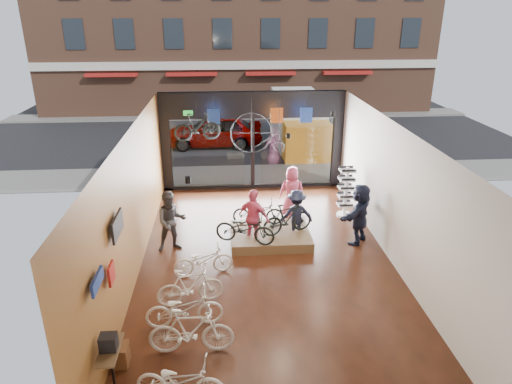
{
  "coord_description": "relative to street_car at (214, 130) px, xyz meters",
  "views": [
    {
      "loc": [
        -1.12,
        -10.99,
        6.62
      ],
      "look_at": [
        -0.21,
        1.4,
        1.63
      ],
      "focal_mm": 32.0,
      "sensor_mm": 36.0,
      "label": 1
    }
  ],
  "objects": [
    {
      "name": "sidewalk_far",
      "position": [
        1.58,
        7.0,
        -0.77
      ],
      "size": [
        30.0,
        2.0,
        0.12
      ],
      "primitive_type": "cube",
      "color": "slate",
      "rests_on": "ground"
    },
    {
      "name": "hung_bike",
      "position": [
        -0.42,
        -7.8,
        2.1
      ],
      "size": [
        1.64,
        0.79,
        0.95
      ],
      "primitive_type": "imported",
      "rotation": [
        0.0,
        0.0,
        1.8
      ],
      "color": "black",
      "rests_on": "ceiling"
    },
    {
      "name": "jersey_left",
      "position": [
        0.13,
        -6.8,
        2.22
      ],
      "size": [
        0.45,
        0.03,
        0.55
      ],
      "primitive_type": "cube",
      "color": "#1E3F99",
      "rests_on": "ceiling"
    },
    {
      "name": "jersey_right",
      "position": [
        3.48,
        -6.8,
        2.22
      ],
      "size": [
        0.45,
        0.03,
        0.55
      ],
      "primitive_type": "cube",
      "color": "#1E3F99",
      "rests_on": "ceiling"
    },
    {
      "name": "customer_2",
      "position": [
        1.29,
        -10.79,
        0.06
      ],
      "size": [
        1.09,
        0.96,
        1.76
      ],
      "primitive_type": "imported",
      "rotation": [
        0.0,
        0.0,
        2.51
      ],
      "color": "#CC4C72",
      "rests_on": "ground_plane"
    },
    {
      "name": "floor_bike_4",
      "position": [
        -0.17,
        -12.35,
        -0.41
      ],
      "size": [
        1.65,
        0.83,
        0.83
      ],
      "primitive_type": "imported",
      "rotation": [
        0.0,
        0.0,
        1.76
      ],
      "color": "beige",
      "rests_on": "ground_plane"
    },
    {
      "name": "exit_sign",
      "position": [
        -0.82,
        -6.12,
        2.22
      ],
      "size": [
        0.35,
        0.06,
        0.18
      ],
      "primitive_type": "cube",
      "color": "#198C26",
      "rests_on": "storefront"
    },
    {
      "name": "penny_farthing",
      "position": [
        1.77,
        -7.3,
        1.67
      ],
      "size": [
        1.87,
        0.06,
        1.5
      ],
      "primitive_type": null,
      "color": "black",
      "rests_on": "ceiling"
    },
    {
      "name": "floor_bike_2",
      "position": [
        -0.51,
        -14.49,
        -0.37
      ],
      "size": [
        1.76,
        0.73,
        0.9
      ],
      "primitive_type": "imported",
      "rotation": [
        0.0,
        0.0,
        1.65
      ],
      "color": "beige",
      "rests_on": "ground_plane"
    },
    {
      "name": "ground_plane",
      "position": [
        1.58,
        -12.0,
        -0.85
      ],
      "size": [
        7.0,
        12.0,
        0.04
      ],
      "primitive_type": "cube",
      "color": "black",
      "rests_on": "ground"
    },
    {
      "name": "display_platform",
      "position": [
        1.81,
        -10.59,
        -0.68
      ],
      "size": [
        2.4,
        1.8,
        0.3
      ],
      "primitive_type": "cube",
      "color": "brown",
      "rests_on": "ground_plane"
    },
    {
      "name": "customer_5",
      "position": [
        4.46,
        -10.86,
        0.11
      ],
      "size": [
        1.52,
        1.71,
        1.88
      ],
      "primitive_type": "imported",
      "rotation": [
        0.0,
        0.0,
        4.04
      ],
      "color": "#161C33",
      "rests_on": "ground_plane"
    },
    {
      "name": "customer_1",
      "position": [
        -1.12,
        -10.92,
        0.08
      ],
      "size": [
        1.03,
        0.89,
        1.82
      ],
      "primitive_type": "imported",
      "rotation": [
        0.0,
        0.0,
        0.25
      ],
      "color": "#3F3F44",
      "rests_on": "ground_plane"
    },
    {
      "name": "jersey_mid",
      "position": [
        2.4,
        -6.8,
        2.22
      ],
      "size": [
        0.45,
        0.03,
        0.55
      ],
      "primitive_type": "cube",
      "color": "#CC5919",
      "rests_on": "ceiling"
    },
    {
      "name": "sunglasses_rack",
      "position": [
        4.53,
        -9.01,
        0.06
      ],
      "size": [
        0.62,
        0.55,
        1.78
      ],
      "primitive_type": null,
      "rotation": [
        0.0,
        0.0,
        0.26
      ],
      "color": "white",
      "rests_on": "ground_plane"
    },
    {
      "name": "customer_4",
      "position": [
        2.72,
        -8.79,
        0.05
      ],
      "size": [
        0.93,
        0.67,
        1.76
      ],
      "primitive_type": "imported",
      "rotation": [
        0.0,
        0.0,
        3.0
      ],
      "color": "#CC4C72",
      "rests_on": "ground_plane"
    },
    {
      "name": "sidewalk_near",
      "position": [
        1.58,
        -4.8,
        -0.77
      ],
      "size": [
        30.0,
        2.4,
        0.12
      ],
      "primitive_type": "cube",
      "color": "slate",
      "rests_on": "ground"
    },
    {
      "name": "opposite_building",
      "position": [
        1.58,
        9.5,
        6.17
      ],
      "size": [
        26.0,
        5.0,
        14.0
      ],
      "primitive_type": "cube",
      "color": "brown",
      "rests_on": "ground"
    },
    {
      "name": "floor_bike_1",
      "position": [
        -0.31,
        -15.36,
        -0.3
      ],
      "size": [
        1.77,
        0.53,
        1.06
      ],
      "primitive_type": "imported",
      "rotation": [
        0.0,
        0.0,
        1.55
      ],
      "color": "beige",
      "rests_on": "ground_plane"
    },
    {
      "name": "wall_right",
      "position": [
        5.1,
        -12.0,
        1.07
      ],
      "size": [
        0.04,
        12.0,
        3.8
      ],
      "primitive_type": "cube",
      "color": "beige",
      "rests_on": "ground"
    },
    {
      "name": "floor_bike_0",
      "position": [
        -0.43,
        -16.59,
        -0.4
      ],
      "size": [
        1.71,
        0.83,
        0.86
      ],
      "primitive_type": "imported",
      "rotation": [
        0.0,
        0.0,
        1.41
      ],
      "color": "beige",
      "rests_on": "ground_plane"
    },
    {
      "name": "display_bike_right",
      "position": [
        1.47,
        -10.01,
        -0.11
      ],
      "size": [
        1.64,
        0.73,
        0.83
      ],
      "primitive_type": "imported",
      "rotation": [
        0.0,
        0.0,
        1.46
      ],
      "color": "black",
      "rests_on": "display_platform"
    },
    {
      "name": "ceiling",
      "position": [
        1.58,
        -12.0,
        2.99
      ],
      "size": [
        7.0,
        12.0,
        0.04
      ],
      "primitive_type": "cube",
      "color": "black",
      "rests_on": "ground"
    },
    {
      "name": "street_car",
      "position": [
        0.0,
        0.0,
        0.0
      ],
      "size": [
        4.85,
        1.95,
        1.65
      ],
      "primitive_type": "imported",
      "rotation": [
        0.0,
        0.0,
        -1.57
      ],
      "color": "gray",
      "rests_on": "street_road"
    },
    {
      "name": "display_bike_mid",
      "position": [
        2.31,
        -10.72,
        -0.03
      ],
      "size": [
        1.7,
        1.0,
        0.99
      ],
      "primitive_type": "imported",
      "rotation": [
        0.0,
        0.0,
        1.92
      ],
      "color": "black",
      "rests_on": "display_platform"
    },
    {
      "name": "wall_merch",
      "position": [
        -1.8,
        -15.5,
        0.47
      ],
      "size": [
        0.4,
        2.4,
        2.6
      ],
      "primitive_type": null,
      "color": "navy",
      "rests_on": "wall_left"
    },
    {
      "name": "display_bike_left",
      "position": [
        1.0,
        -11.23,
        -0.07
      ],
      "size": [
        1.85,
        1.12,
        0.92
      ],
      "primitive_type": "imported",
      "rotation": [
        0.0,
        0.0,
        1.26
      ],
      "color": "black",
      "rests_on": "display_platform"
    },
    {
      "name": "customer_3",
      "position": [
        2.61,
        -10.45,
        -0.03
      ],
      "size": [
        1.05,
        0.64,
        1.58
      ],
      "primitive_type": "imported",
      "rotation": [
        0.0,
        0.0,
        3.19
      ],
      "color": "#161C33",
      "rests_on": "ground_plane"
    },
    {
      "name": "wall_left",
      "position": [
        -1.94,
        -12.0,
        1.07
      ],
      "size": [
        0.04,
        12.0,
        3.8
      ],
      "primitive_type": "cube",
      "color": "brown",
      "rests_on": "ground"
    },
    {
      "name": "storefront",
      "position": [
        1.58,
        -6.0,
        1.07
      ],
      "size": [
        7.0,
        0.26,
        3.8
      ],
      "primitive_type": null,
      "color": "black",
      "rests_on": "ground"
    },
    {
      "name": "box_truck",
      "position": [
        4.28,
        -1.0,
        0.49
      ],
      "size": [
        2.23,
        6.69,
        2.64
      ],
      "primitive_type": null,
      "color": "silver",
      "rests_on": "street_road"
    },
    {
      "name": "floor_bike_3",
      "position": [
        -0.44,
        -13.68,
        -0.34
      ],
      "size": [
        1.66,
        0.76,
        0.97
      ],
      "primitive_type": "imported",
      "rotation": [
        0.0,
        0.0,
        1.77
      ],
      "color": "beige",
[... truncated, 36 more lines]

